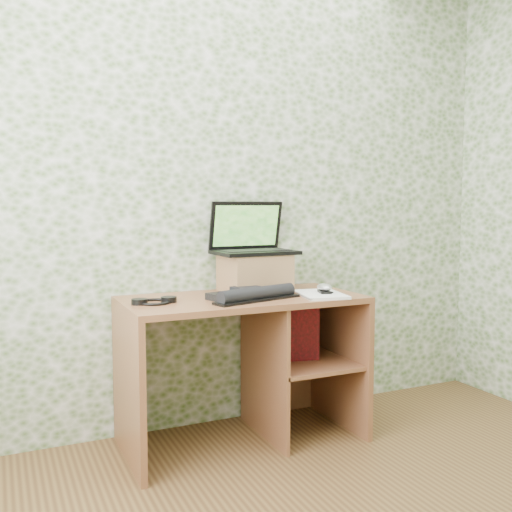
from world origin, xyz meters
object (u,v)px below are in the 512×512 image
riser (255,273)px  keyboard (252,294)px  laptop (251,241)px  notepad (321,294)px  desk (254,346)px

riser → keyboard: size_ratio=0.68×
keyboard → laptop: bearing=51.0°
riser → notepad: bearing=-49.5°
riser → notepad: size_ratio=1.11×
laptop → notepad: bearing=-55.7°
laptop → desk: bearing=-111.7°
desk → keyboard: bearing=-118.2°
desk → keyboard: size_ratio=2.46×
desk → riser: (0.06, 0.12, 0.37)m
riser → laptop: bearing=90.0°
desk → riser: riser is taller
desk → laptop: (0.06, 0.16, 0.54)m
riser → keyboard: bearing=-117.4°
laptop → riser: bearing=-92.0°
laptop → notepad: laptop is taller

